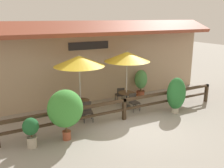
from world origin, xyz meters
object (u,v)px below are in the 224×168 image
Objects in this scene: chair_near_wallside at (77,102)px; potted_plant_entrance_palm at (65,109)px; dining_table_middle at (126,95)px; dining_table_near at (81,104)px; chair_middle_streetside at (134,101)px; chair_middle_wallside at (120,94)px; chair_near_streetside at (87,111)px; potted_plant_corner_fern at (176,94)px; potted_plant_broad_leaf at (141,81)px; potted_plant_tall_tropical at (31,130)px; patio_umbrella_middle at (127,57)px; patio_umbrella_near at (79,61)px.

potted_plant_entrance_palm reaches higher than chair_near_wallside.
dining_table_near is at bearing -178.55° from dining_table_middle.
chair_middle_streetside is 1.29m from chair_middle_wallside.
dining_table_middle is at bearing 1.45° from dining_table_near.
chair_middle_streetside reaches higher than dining_table_near.
dining_table_middle is (2.44, 0.72, 0.13)m from chair_near_streetside.
potted_plant_corner_fern is at bearing 136.39° from chair_middle_wallside.
potted_plant_broad_leaf is at bearing 15.81° from dining_table_near.
chair_near_wallside is at bearing 103.37° from chair_near_streetside.
chair_middle_streetside is 5.24m from potted_plant_tall_tropical.
chair_middle_streetside is 0.49× the size of potted_plant_corner_fern.
patio_umbrella_middle is at bearing 30.23° from chair_near_streetside.
potted_plant_broad_leaf reaches higher than chair_middle_wallside.
chair_middle_wallside is at bearing 89.48° from patio_umbrella_middle.
chair_near_streetside is 1.00× the size of chair_middle_wallside.
dining_table_near is 1.00× the size of dining_table_middle.
potted_plant_entrance_palm is (-1.32, -1.89, -1.35)m from patio_umbrella_near.
potted_plant_corner_fern is 2.95m from potted_plant_broad_leaf.
potted_plant_tall_tropical is 6.65m from potted_plant_corner_fern.
patio_umbrella_middle is 2.19m from chair_middle_wallside.
potted_plant_entrance_palm is at bearing 48.15° from chair_middle_wallside.
patio_umbrella_middle is (2.44, 0.72, 2.09)m from chair_near_streetside.
dining_table_middle is 4.33m from potted_plant_entrance_palm.
patio_umbrella_near is 4.62m from potted_plant_broad_leaf.
potted_plant_tall_tropical is (-5.06, -1.94, 0.07)m from dining_table_middle.
chair_middle_wallside is at bearing 27.00° from potted_plant_tall_tropical.
potted_plant_broad_leaf is (4.09, 1.83, 0.42)m from chair_near_streetside.
patio_umbrella_middle is 3.38× the size of chair_middle_wallside.
chair_middle_wallside is 4.68m from potted_plant_entrance_palm.
potted_plant_broad_leaf is at bearing 15.81° from patio_umbrella_near.
potted_plant_corner_fern reaches higher than chair_near_streetside.
patio_umbrella_near is 1.00× the size of patio_umbrella_middle.
chair_near_streetside is at bearing 24.90° from potted_plant_tall_tropical.
potted_plant_corner_fern is at bearing 1.24° from potted_plant_entrance_palm.
patio_umbrella_middle reaches higher than dining_table_middle.
patio_umbrella_middle is 5.74m from potted_plant_tall_tropical.
potted_plant_corner_fern is at bearing -49.17° from patio_umbrella_middle.
dining_table_middle is 0.97× the size of chair_middle_streetside.
potted_plant_broad_leaf is at bearing -150.34° from chair_middle_wallside.
patio_umbrella_middle is 2.59× the size of potted_plant_tall_tropical.
patio_umbrella_near is 3.70m from potted_plant_tall_tropical.
patio_umbrella_near is at bearing -63.43° from dining_table_near.
patio_umbrella_middle is (2.43, -0.59, 2.09)m from chair_near_wallside.
patio_umbrella_middle is at bearing 20.94° from potted_plant_tall_tropical.
potted_plant_tall_tropical is (-2.62, -1.21, 0.19)m from chair_near_streetside.
dining_table_near is 0.97× the size of chair_middle_wallside.
patio_umbrella_near is 3.38× the size of chair_near_streetside.
potted_plant_entrance_palm is at bearing -124.16° from chair_near_streetside.
chair_middle_streetside is at bearing 142.67° from potted_plant_corner_fern.
chair_near_streetside is 1.00× the size of chair_middle_streetside.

